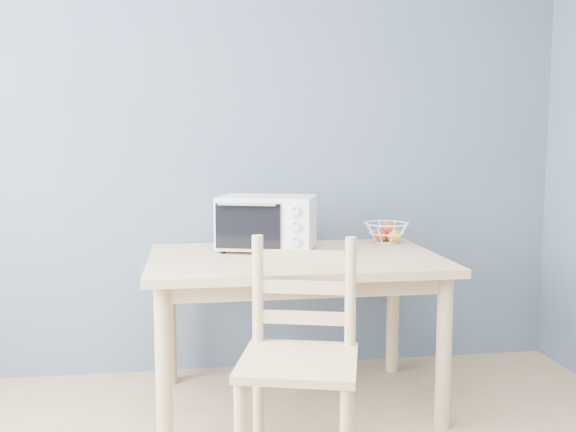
{
  "coord_description": "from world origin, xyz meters",
  "views": [
    {
      "loc": [
        -0.11,
        -1.35,
        1.31
      ],
      "look_at": [
        0.36,
        1.8,
        0.93
      ],
      "focal_mm": 40.0,
      "sensor_mm": 36.0,
      "label": 1
    }
  ],
  "objects": [
    {
      "name": "fruit_basket",
      "position": [
        0.93,
        1.98,
        0.81
      ],
      "size": [
        0.26,
        0.26,
        0.12
      ],
      "rotation": [
        0.0,
        0.0,
        0.07
      ],
      "color": "white",
      "rests_on": "dining_table"
    },
    {
      "name": "toaster_oven",
      "position": [
        0.24,
        1.85,
        0.9
      ],
      "size": [
        0.54,
        0.45,
        0.28
      ],
      "rotation": [
        0.0,
        0.0,
        -0.31
      ],
      "color": "white",
      "rests_on": "dining_table"
    },
    {
      "name": "room",
      "position": [
        0.0,
        0.0,
        1.3
      ],
      "size": [
        4.01,
        4.51,
        2.61
      ],
      "color": "tan",
      "rests_on": "ground"
    },
    {
      "name": "dining_chair",
      "position": [
        0.28,
        0.98,
        0.46
      ],
      "size": [
        0.54,
        0.54,
        0.93
      ],
      "rotation": [
        0.0,
        0.0,
        -0.27
      ],
      "color": "#D6AD80",
      "rests_on": "ground"
    },
    {
      "name": "dining_table",
      "position": [
        0.37,
        1.68,
        0.65
      ],
      "size": [
        1.4,
        0.9,
        0.75
      ],
      "color": "#D6AD80",
      "rests_on": "ground"
    }
  ]
}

